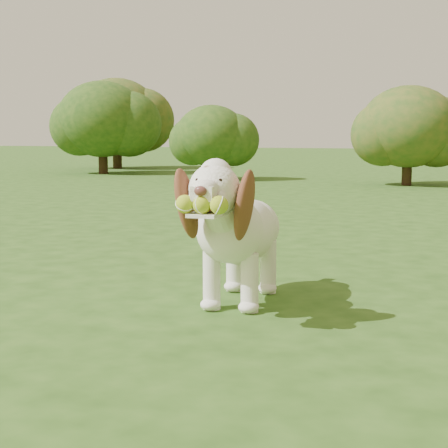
% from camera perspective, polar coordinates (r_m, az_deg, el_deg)
% --- Properties ---
extents(ground, '(80.00, 80.00, 0.00)m').
position_cam_1_polar(ground, '(3.92, 10.44, -5.49)').
color(ground, '#244714').
rests_on(ground, ground).
extents(dog, '(0.46, 1.17, 0.76)m').
position_cam_1_polar(dog, '(3.47, 1.07, -0.20)').
color(dog, white).
rests_on(dog, ground).
extents(shrub_a, '(1.39, 1.39, 1.44)m').
position_cam_1_polar(shrub_a, '(13.29, -1.05, 7.34)').
color(shrub_a, '#382314').
rests_on(shrub_a, ground).
extents(shrub_b, '(1.64, 1.64, 1.70)m').
position_cam_1_polar(shrub_b, '(12.22, 15.08, 7.81)').
color(shrub_b, '#382314').
rests_on(shrub_b, ground).
extents(shrub_g, '(2.23, 2.23, 2.31)m').
position_cam_1_polar(shrub_g, '(18.00, -8.93, 8.90)').
color(shrub_g, '#382314').
rests_on(shrub_g, ground).
extents(shrub_e, '(1.98, 1.98, 2.05)m').
position_cam_1_polar(shrub_e, '(15.63, -10.09, 8.57)').
color(shrub_e, '#382314').
rests_on(shrub_e, ground).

